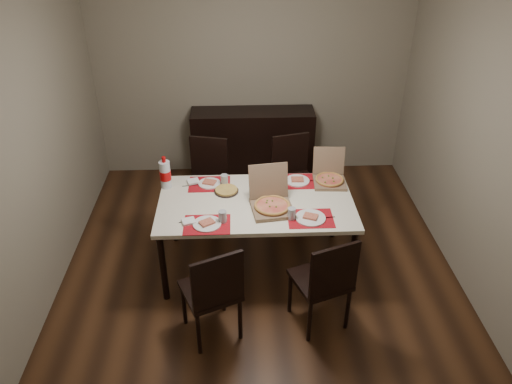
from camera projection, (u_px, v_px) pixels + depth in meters
ground at (259, 265)px, 4.99m from camera, size 3.80×4.00×0.02m
room_walls at (257, 83)px, 4.44m from camera, size 3.84×4.02×2.62m
sideboard at (253, 145)px, 6.26m from camera, size 1.50×0.40×0.90m
dining_table at (256, 207)px, 4.63m from camera, size 1.80×1.00×0.75m
chair_near_left at (213, 291)px, 3.93m from camera, size 0.55×0.55×0.93m
chair_near_right at (325, 280)px, 4.04m from camera, size 0.54×0.54×0.93m
chair_far_left at (207, 177)px, 5.46m from camera, size 0.50×0.50×0.93m
chair_far_right at (293, 173)px, 5.52m from camera, size 0.51×0.51×0.93m
setting_near_left at (209, 222)px, 4.28m from camera, size 0.45×0.30×0.11m
setting_near_right at (306, 217)px, 4.35m from camera, size 0.42×0.30×0.11m
setting_far_left at (212, 182)px, 4.85m from camera, size 0.46×0.30×0.11m
setting_far_right at (293, 181)px, 4.87m from camera, size 0.50×0.30×0.11m
napkin_loose at (271, 200)px, 4.60m from camera, size 0.15×0.15×0.02m
pizza_box_center at (271, 203)px, 4.47m from camera, size 0.41×0.44×0.36m
pizza_box_right at (329, 177)px, 4.87m from camera, size 0.33×0.36×0.31m
faina_plate at (226, 191)px, 4.73m from camera, size 0.23×0.23×0.03m
dip_bowl at (273, 188)px, 4.77m from camera, size 0.17×0.17×0.03m
soda_bottle at (165, 174)px, 4.75m from camera, size 0.11×0.11×0.32m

